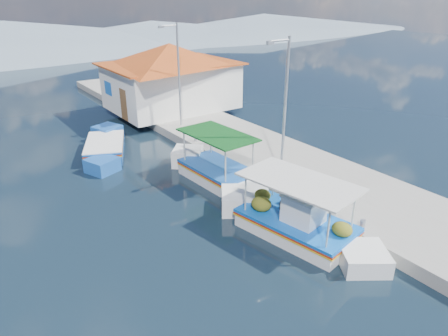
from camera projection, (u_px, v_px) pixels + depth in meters
ground at (224, 236)px, 14.58m from camera, size 160.00×160.00×0.00m
quay at (248, 148)px, 22.09m from camera, size 5.00×44.00×0.50m
bollards at (225, 153)px, 20.25m from camera, size 0.20×17.20×0.30m
main_caique at (295, 223)px, 14.53m from camera, size 2.97×7.23×2.42m
caique_green_canopy at (217, 172)px, 18.80m from camera, size 2.27×6.75×2.53m
caique_blue_hull at (104, 149)px, 21.75m from camera, size 3.56×5.88×1.15m
harbor_building at (171, 75)px, 27.93m from camera, size 10.49×10.49×4.40m
lamp_post_near at (284, 102)px, 16.92m from camera, size 1.21×0.14×6.00m
lamp_post_far at (177, 70)px, 23.62m from camera, size 1.21×0.14×6.00m
mountain_ridge at (37, 36)px, 58.91m from camera, size 171.40×96.00×5.50m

